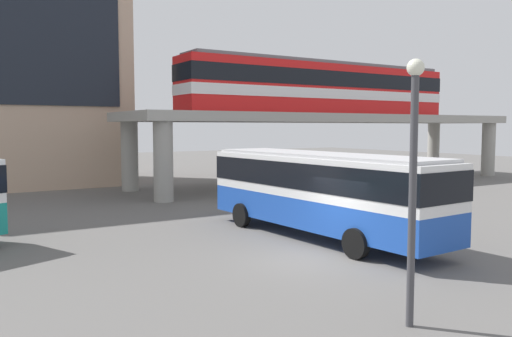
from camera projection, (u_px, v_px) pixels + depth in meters
The scene contains 9 objects.
ground_plane at pixel (184, 215), 25.16m from camera, with size 120.00×120.00×0.00m, color #605E5B.
elevated_platform at pixel (334, 123), 39.52m from camera, with size 32.20×7.40×5.13m.
train at pixel (322, 88), 38.70m from camera, with size 22.61×2.96×3.84m.
bus_main at pixel (320, 186), 19.78m from camera, with size 3.17×11.16×3.22m.
bicycle_black at pixel (406, 183), 36.03m from camera, with size 1.68×0.74×1.04m.
bicycle_green at pixel (345, 191), 31.61m from camera, with size 1.73×0.56×1.04m.
bicycle_blue at pixel (386, 188), 33.20m from camera, with size 1.76×0.42×1.04m.
bicycle_brown at pixel (263, 194), 30.16m from camera, with size 1.67×0.76×1.04m.
lamp_post at pixel (413, 169), 10.81m from camera, with size 0.36×0.36×5.59m.
Camera 1 is at (-10.26, -12.96, 4.21)m, focal length 36.76 mm.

